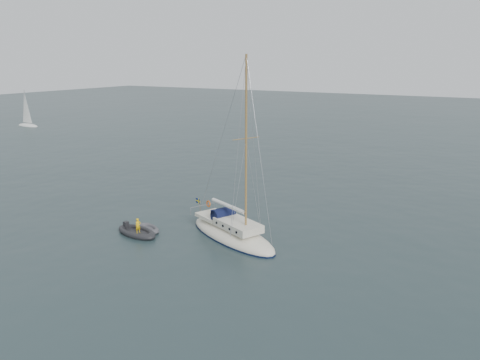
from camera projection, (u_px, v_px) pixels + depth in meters
The scene contains 5 objects.
ground at pixel (250, 246), 32.78m from camera, with size 300.00×300.00×0.00m, color black.
sailboat at pixel (232, 224), 34.06m from camera, with size 9.58×2.87×13.65m.
dinghy at pixel (148, 228), 35.74m from camera, with size 2.49×1.12×0.36m.
rib at pixel (137, 232), 34.90m from camera, with size 3.78×1.72×1.33m.
distant_yacht_a at pixel (26, 110), 90.60m from camera, with size 5.58×2.98×7.39m.
Camera 1 is at (14.62, -26.85, 12.72)m, focal length 35.00 mm.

